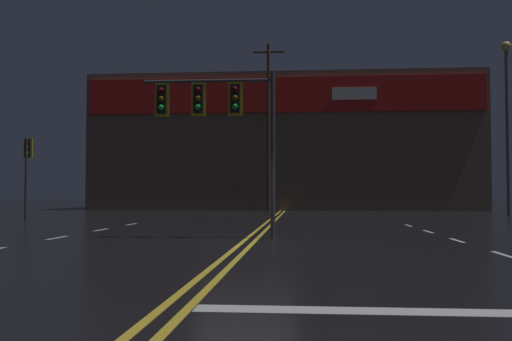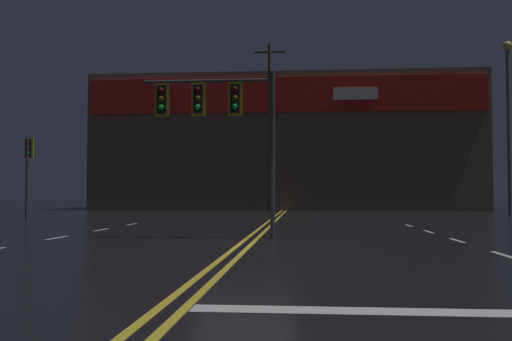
% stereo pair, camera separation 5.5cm
% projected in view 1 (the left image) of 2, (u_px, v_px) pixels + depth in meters
% --- Properties ---
extents(ground_plane, '(200.00, 200.00, 0.00)m').
position_uv_depth(ground_plane, '(245.00, 245.00, 14.24)').
color(ground_plane, black).
extents(road_markings, '(16.80, 60.00, 0.01)m').
position_uv_depth(road_markings, '(291.00, 252.00, 12.51)').
color(road_markings, gold).
rests_on(road_markings, ground).
extents(traffic_signal_median, '(3.88, 0.36, 4.85)m').
position_uv_depth(traffic_signal_median, '(215.00, 109.00, 16.67)').
color(traffic_signal_median, '#38383D').
rests_on(traffic_signal_median, ground).
extents(traffic_signal_corner_northwest, '(0.42, 0.36, 4.00)m').
position_uv_depth(traffic_signal_corner_northwest, '(27.00, 159.00, 27.77)').
color(traffic_signal_corner_northwest, '#38383D').
rests_on(traffic_signal_corner_northwest, ground).
extents(streetlight_far_left, '(0.56, 0.56, 10.13)m').
position_uv_depth(streetlight_far_left, '(507.00, 105.00, 33.01)').
color(streetlight_far_left, '#59595E').
rests_on(streetlight_far_left, ground).
extents(building_backdrop, '(29.75, 10.23, 10.34)m').
position_uv_depth(building_backdrop, '(285.00, 146.00, 46.79)').
color(building_backdrop, brown).
rests_on(building_backdrop, ground).
extents(utility_pole_row, '(47.04, 0.26, 12.67)m').
position_uv_depth(utility_pole_row, '(278.00, 121.00, 40.33)').
color(utility_pole_row, '#4C3828').
rests_on(utility_pole_row, ground).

